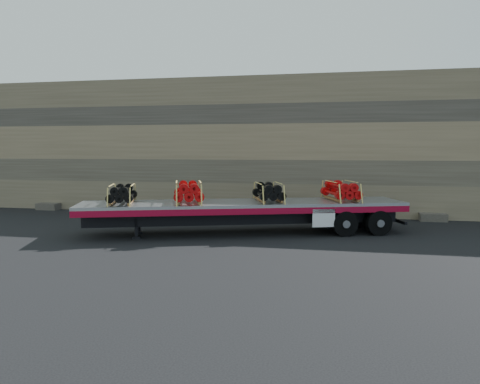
{
  "coord_description": "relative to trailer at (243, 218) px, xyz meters",
  "views": [
    {
      "loc": [
        2.63,
        -18.21,
        3.34
      ],
      "look_at": [
        -1.32,
        0.62,
        1.57
      ],
      "focal_mm": 35.0,
      "sensor_mm": 36.0,
      "label": 1
    }
  ],
  "objects": [
    {
      "name": "bundle_front",
      "position": [
        -4.4,
        -1.53,
        0.97
      ],
      "size": [
        1.54,
        2.13,
        0.68
      ],
      "primitive_type": null,
      "rotation": [
        0.0,
        0.0,
        0.33
      ],
      "color": "black",
      "rests_on": "trailer"
    },
    {
      "name": "bundle_midrear",
      "position": [
        0.97,
        0.34,
        0.99
      ],
      "size": [
        1.59,
        2.2,
        0.7
      ],
      "primitive_type": null,
      "rotation": [
        0.0,
        0.0,
        0.33
      ],
      "color": "black",
      "rests_on": "trailer"
    },
    {
      "name": "bundle_rear",
      "position": [
        3.78,
        1.31,
        1.0
      ],
      "size": [
        1.67,
        2.31,
        0.74
      ],
      "primitive_type": null,
      "rotation": [
        0.0,
        0.0,
        0.33
      ],
      "color": "#BE0A0A",
      "rests_on": "trailer"
    },
    {
      "name": "rock_wall",
      "position": [
        1.02,
        6.74,
        2.87
      ],
      "size": [
        44.0,
        3.0,
        7.0
      ],
      "primitive_type": "cube",
      "color": "#7A6B54",
      "rests_on": "ground"
    },
    {
      "name": "trailer",
      "position": [
        0.0,
        0.0,
        0.0
      ],
      "size": [
        12.78,
        6.47,
        1.27
      ],
      "primitive_type": null,
      "rotation": [
        0.0,
        0.0,
        0.33
      ],
      "color": "#A0A2A7",
      "rests_on": "ground"
    },
    {
      "name": "ground",
      "position": [
        1.02,
        0.24,
        -0.63
      ],
      "size": [
        120.0,
        120.0,
        0.0
      ],
      "primitive_type": "plane",
      "color": "black",
      "rests_on": "ground"
    },
    {
      "name": "bundle_midfront",
      "position": [
        -2.02,
        -0.7,
        1.02
      ],
      "size": [
        1.76,
        2.44,
        0.78
      ],
      "primitive_type": null,
      "rotation": [
        0.0,
        0.0,
        0.33
      ],
      "color": "#BE0A0A",
      "rests_on": "trailer"
    }
  ]
}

